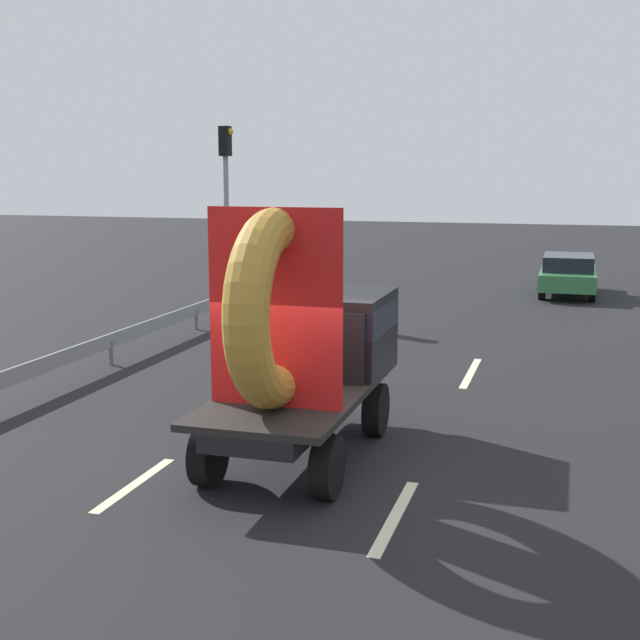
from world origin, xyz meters
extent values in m
plane|color=black|center=(0.00, 0.00, 0.00)|extent=(120.00, 120.00, 0.00)
cylinder|color=black|center=(-0.94, 1.87, 0.43)|extent=(0.28, 0.87, 0.87)
cylinder|color=black|center=(0.76, 1.87, 0.43)|extent=(0.28, 0.87, 0.87)
cylinder|color=black|center=(-0.94, -0.98, 0.43)|extent=(0.28, 0.87, 0.87)
cylinder|color=black|center=(0.76, -0.98, 0.43)|extent=(0.28, 0.87, 0.87)
cube|color=black|center=(-0.09, 0.52, 0.86)|extent=(1.30, 4.63, 0.25)
cube|color=black|center=(-0.09, 1.87, 1.66)|extent=(2.00, 1.94, 1.35)
cube|color=black|center=(-0.09, 1.82, 1.96)|extent=(2.02, 1.84, 0.44)
cube|color=black|center=(-0.09, -0.45, 1.04)|extent=(2.00, 2.69, 0.10)
cube|color=black|center=(-0.09, 0.85, 1.64)|extent=(1.80, 0.08, 1.10)
torus|color=#B7842D|center=(-0.09, -0.60, 2.45)|extent=(0.59, 2.72, 2.72)
cube|color=red|center=(-0.09, -0.60, 2.45)|extent=(1.90, 0.03, 2.72)
cylinder|color=black|center=(2.79, 20.73, 0.33)|extent=(0.23, 0.66, 0.66)
cylinder|color=black|center=(4.39, 20.73, 0.33)|extent=(0.23, 0.66, 0.66)
cylinder|color=black|center=(2.79, 17.96, 0.33)|extent=(0.23, 0.66, 0.66)
cylinder|color=black|center=(4.39, 17.96, 0.33)|extent=(0.23, 0.66, 0.66)
cube|color=#33723F|center=(3.59, 19.35, 0.61)|extent=(1.85, 4.31, 0.57)
cube|color=black|center=(3.59, 19.24, 1.15)|extent=(1.66, 2.42, 0.51)
cylinder|color=gray|center=(-6.63, 13.22, 2.36)|extent=(0.16, 0.16, 4.72)
cube|color=black|center=(-6.63, 13.22, 5.17)|extent=(0.30, 0.36, 0.90)
sphere|color=yellow|center=(-6.46, 13.22, 5.45)|extent=(0.20, 0.20, 0.20)
cube|color=gray|center=(-6.05, 7.37, 0.55)|extent=(0.06, 17.87, 0.32)
cylinder|color=slate|center=(-6.05, 5.14, 0.28)|extent=(0.10, 0.10, 0.55)
cylinder|color=slate|center=(-6.05, 9.60, 0.28)|extent=(0.10, 0.10, 0.55)
cylinder|color=slate|center=(-6.05, 14.07, 0.28)|extent=(0.10, 0.10, 0.55)
cube|color=beige|center=(-1.93, -1.28, 0.00)|extent=(0.16, 2.13, 0.01)
cube|color=beige|center=(-1.93, 6.24, 0.00)|extent=(0.16, 2.15, 0.01)
cube|color=beige|center=(1.75, -1.32, 0.00)|extent=(0.16, 2.43, 0.01)
cube|color=beige|center=(1.75, 6.67, 0.00)|extent=(0.16, 2.81, 0.01)
camera|label=1|loc=(3.73, -11.19, 4.28)|focal=47.50mm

